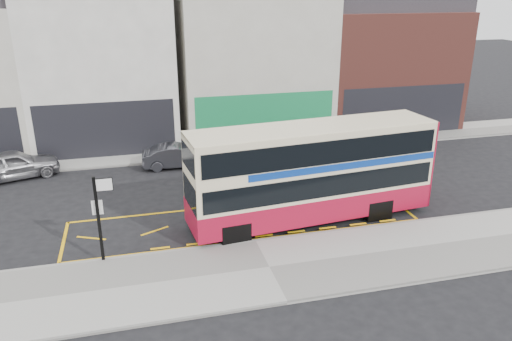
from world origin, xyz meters
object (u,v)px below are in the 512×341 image
object	(u,v)px
car_grey	(178,156)
street_tree_right	(325,76)
bus_stop_post	(100,211)
car_white	(331,142)
double_decker_bus	(313,172)
car_silver	(13,165)

from	to	relation	value
car_grey	street_tree_right	bearing A→B (deg)	-67.63
bus_stop_post	car_grey	xyz separation A→B (m)	(3.50, 9.15, -1.38)
car_white	street_tree_right	distance (m)	4.67
double_decker_bus	bus_stop_post	xyz separation A→B (m)	(-8.14, -1.48, -0.10)
bus_stop_post	car_grey	bearing A→B (deg)	69.39
bus_stop_post	car_white	size ratio (longest dim) A/B	0.69
car_grey	car_white	distance (m)	8.71
bus_stop_post	street_tree_right	distance (m)	18.19
double_decker_bus	car_silver	size ratio (longest dim) A/B	2.36
bus_stop_post	car_silver	bearing A→B (deg)	116.29
street_tree_right	car_white	bearing A→B (deg)	-102.81
car_silver	car_grey	distance (m)	8.12
double_decker_bus	car_white	xyz separation A→B (m)	(4.08, 7.80, -1.45)
car_grey	car_white	xyz separation A→B (m)	(8.71, 0.14, 0.03)
bus_stop_post	street_tree_right	size ratio (longest dim) A/B	0.55
car_grey	bus_stop_post	bearing A→B (deg)	161.28
double_decker_bus	bus_stop_post	bearing A→B (deg)	-175.30
car_silver	car_white	distance (m)	16.83
bus_stop_post	car_white	distance (m)	15.40
bus_stop_post	street_tree_right	xyz separation A→B (m)	(12.97, 12.62, 1.83)
car_grey	car_white	world-z (taller)	car_white
double_decker_bus	car_grey	distance (m)	9.08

